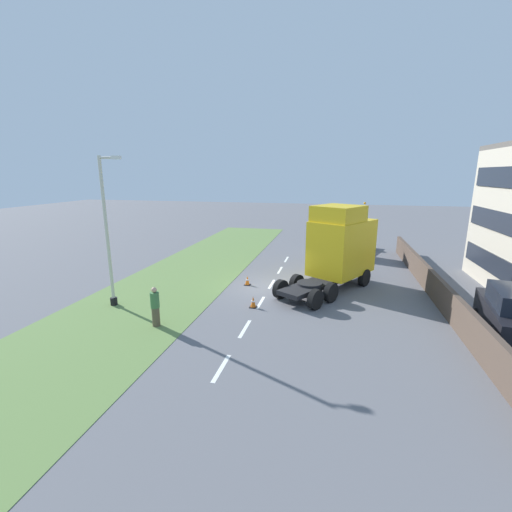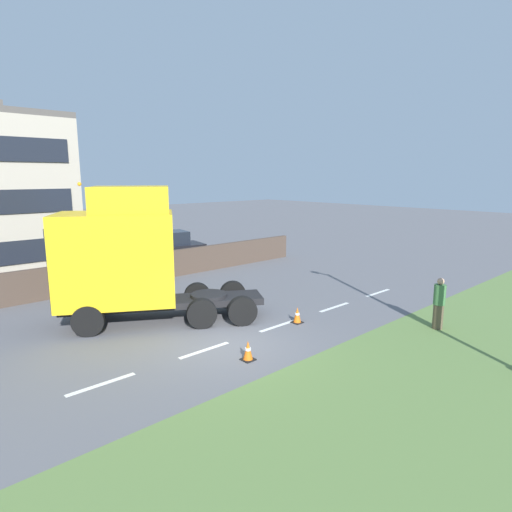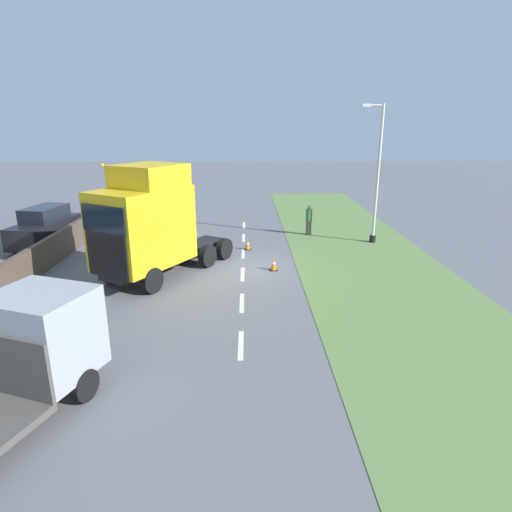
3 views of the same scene
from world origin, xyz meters
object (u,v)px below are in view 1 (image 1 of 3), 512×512
object	(u,v)px
lorry_cab	(339,247)
traffic_cone_lead	(247,281)
parked_car	(511,315)
traffic_cone_trailing	(253,302)
lamp_post	(109,240)
pedestrian	(155,307)
flatbed_truck	(350,238)

from	to	relation	value
lorry_cab	traffic_cone_lead	bearing A→B (deg)	-137.99
parked_car	traffic_cone_trailing	bearing A→B (deg)	-175.77
lorry_cab	traffic_cone_lead	distance (m)	5.86
traffic_cone_lead	traffic_cone_trailing	bearing A→B (deg)	-70.82
lorry_cab	parked_car	bearing A→B (deg)	-7.77
lamp_post	traffic_cone_lead	world-z (taller)	lamp_post
lorry_cab	traffic_cone_lead	world-z (taller)	lorry_cab
traffic_cone_lead	traffic_cone_trailing	xyz separation A→B (m)	(1.18, -3.40, 0.00)
lorry_cab	traffic_cone_trailing	bearing A→B (deg)	-102.17
lorry_cab	pedestrian	bearing A→B (deg)	-105.24
pedestrian	traffic_cone_trailing	distance (m)	4.86
flatbed_truck	traffic_cone_lead	world-z (taller)	flatbed_truck
flatbed_truck	lorry_cab	bearing A→B (deg)	103.81
pedestrian	lorry_cab	bearing A→B (deg)	43.91
lamp_post	traffic_cone_trailing	world-z (taller)	lamp_post
flatbed_truck	lamp_post	bearing A→B (deg)	69.77
lorry_cab	traffic_cone_trailing	size ratio (longest dim) A/B	12.19
lamp_post	traffic_cone_trailing	bearing A→B (deg)	10.66
traffic_cone_lead	traffic_cone_trailing	distance (m)	3.60
flatbed_truck	pedestrian	world-z (taller)	flatbed_truck
flatbed_truck	lamp_post	xyz separation A→B (m)	(-12.09, -14.32, 2.01)
parked_car	traffic_cone_trailing	distance (m)	11.04
lorry_cab	flatbed_truck	bearing A→B (deg)	114.74
flatbed_truck	traffic_cone_lead	bearing A→B (deg)	76.82
pedestrian	traffic_cone_lead	world-z (taller)	pedestrian
lamp_post	traffic_cone_trailing	distance (m)	7.79
pedestrian	traffic_cone_trailing	world-z (taller)	pedestrian
lorry_cab	lamp_post	xyz separation A→B (m)	(-11.17, -5.78, 0.98)
lorry_cab	lamp_post	size ratio (longest dim) A/B	0.95
lorry_cab	parked_car	xyz separation A→B (m)	(6.81, -5.44, -1.39)
flatbed_truck	parked_car	world-z (taller)	flatbed_truck
lamp_post	parked_car	bearing A→B (deg)	1.08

